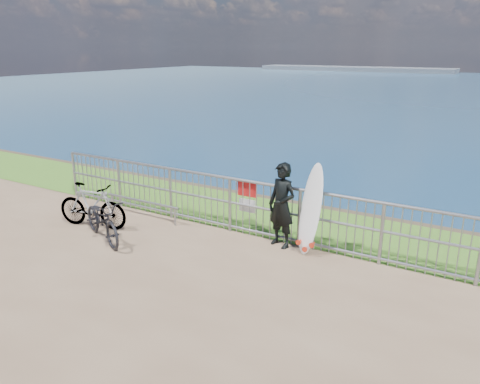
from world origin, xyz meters
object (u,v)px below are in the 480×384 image
Objects in this scene: surfer at (282,205)px; bicycle_far at (92,206)px; surfboard at (310,213)px; bicycle_near at (102,220)px.

bicycle_far is (-3.73, -1.12, -0.32)m from surfer.
bicycle_far is (-4.29, -1.11, -0.29)m from surfboard.
surfer is at bearing -39.51° from bicycle_near.
bicycle_far is at bearing -147.05° from surfer.
surfer is 0.57m from surfboard.
surfboard is (0.56, -0.01, -0.03)m from surfer.
bicycle_far is at bearing 84.93° from bicycle_near.
bicycle_near is at bearing -157.50° from surfboard.
surfboard is at bearing -87.39° from bicycle_far.
bicycle_far is (-0.69, 0.39, 0.05)m from bicycle_near.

